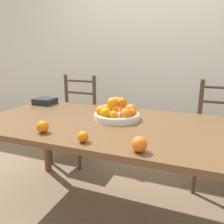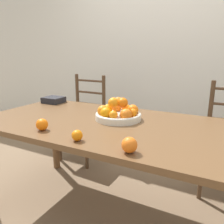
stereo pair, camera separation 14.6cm
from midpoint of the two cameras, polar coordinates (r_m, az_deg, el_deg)
The scene contains 9 objects.
ground_plane at distance 1.85m, azimuth 2.42°, elevation -25.23°, with size 12.00×12.00×0.00m, color #7F664C.
wall_back at distance 2.84m, azimuth 15.90°, elevation 16.28°, with size 8.00×0.06×2.60m.
dining_table at distance 1.52m, azimuth 2.68°, elevation -5.86°, with size 1.91×0.93×0.74m.
fruit_bowl at distance 1.56m, azimuth 4.28°, elevation -0.34°, with size 0.33×0.33×0.17m.
orange_loose_0 at distance 1.18m, azimuth -5.58°, elevation -6.17°, with size 0.06×0.06×0.06m.
orange_loose_1 at distance 1.04m, azimuth 8.64°, elevation -8.60°, with size 0.08×0.08×0.08m.
orange_loose_2 at distance 1.38m, azimuth -14.96°, elevation -3.23°, with size 0.07×0.07×0.07m.
chair_left at distance 2.54m, azimuth -5.76°, elevation -1.70°, with size 0.43×0.42×0.97m.
book_stack at distance 2.18m, azimuth -13.17°, elevation 3.09°, with size 0.18×0.16×0.06m.
Camera 2 is at (0.66, -1.27, 1.18)m, focal length 35.00 mm.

